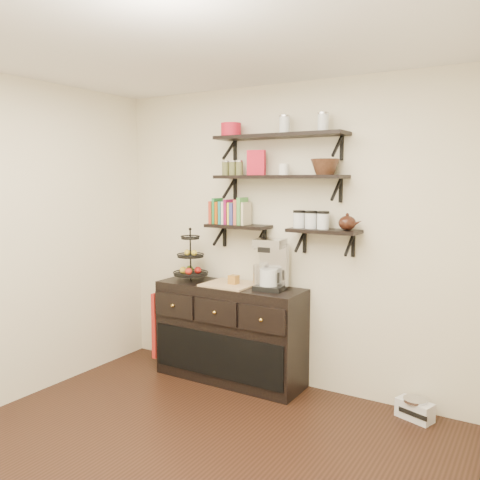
{
  "coord_description": "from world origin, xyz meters",
  "views": [
    {
      "loc": [
        2.01,
        -2.34,
        1.86
      ],
      "look_at": [
        -0.11,
        1.15,
        1.37
      ],
      "focal_mm": 38.0,
      "sensor_mm": 36.0,
      "label": 1
    }
  ],
  "objects_px": {
    "radio": "(415,409)",
    "sideboard": "(230,332)",
    "coffee_maker": "(272,265)",
    "fruit_stand": "(191,263)"
  },
  "relations": [
    {
      "from": "sideboard",
      "to": "coffee_maker",
      "type": "bearing_deg",
      "value": 4.26
    },
    {
      "from": "coffee_maker",
      "to": "radio",
      "type": "distance_m",
      "value": 1.62
    },
    {
      "from": "fruit_stand",
      "to": "radio",
      "type": "height_order",
      "value": "fruit_stand"
    },
    {
      "from": "sideboard",
      "to": "coffee_maker",
      "type": "relative_size",
      "value": 3.1
    },
    {
      "from": "radio",
      "to": "sideboard",
      "type": "bearing_deg",
      "value": -158.16
    },
    {
      "from": "fruit_stand",
      "to": "coffee_maker",
      "type": "relative_size",
      "value": 1.07
    },
    {
      "from": "sideboard",
      "to": "fruit_stand",
      "type": "xyz_separation_m",
      "value": [
        -0.44,
        0.0,
        0.61
      ]
    },
    {
      "from": "sideboard",
      "to": "radio",
      "type": "height_order",
      "value": "sideboard"
    },
    {
      "from": "fruit_stand",
      "to": "radio",
      "type": "xyz_separation_m",
      "value": [
        2.1,
        0.07,
        -0.98
      ]
    },
    {
      "from": "sideboard",
      "to": "radio",
      "type": "xyz_separation_m",
      "value": [
        1.66,
        0.07,
        -0.37
      ]
    }
  ]
}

